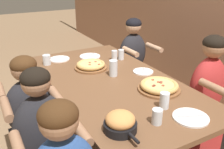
{
  "coord_description": "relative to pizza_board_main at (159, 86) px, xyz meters",
  "views": [
    {
      "loc": [
        1.75,
        -0.96,
        1.66
      ],
      "look_at": [
        0.0,
        0.0,
        0.81
      ],
      "focal_mm": 40.0,
      "sensor_mm": 36.0,
      "label": 1
    }
  ],
  "objects": [
    {
      "name": "empty_plate_a",
      "position": [
        -1.01,
        -0.15,
        -0.03
      ],
      "size": [
        0.23,
        0.23,
        0.02
      ],
      "color": "white",
      "rests_on": "dining_table"
    },
    {
      "name": "drinking_glass_b",
      "position": [
        0.37,
        -0.31,
        0.01
      ],
      "size": [
        0.07,
        0.07,
        0.1
      ],
      "color": "silver",
      "rests_on": "dining_table"
    },
    {
      "name": "drinking_glass_f",
      "position": [
        0.24,
        -0.15,
        0.02
      ],
      "size": [
        0.07,
        0.07,
        0.12
      ],
      "color": "silver",
      "rests_on": "dining_table"
    },
    {
      "name": "drinking_glass_c",
      "position": [
        -0.78,
        0.11,
        0.02
      ],
      "size": [
        0.06,
        0.06,
        0.11
      ],
      "color": "silver",
      "rests_on": "dining_table"
    },
    {
      "name": "empty_plate_d",
      "position": [
        0.43,
        -0.08,
        -0.03
      ],
      "size": [
        0.23,
        0.23,
        0.02
      ],
      "color": "white",
      "rests_on": "dining_table"
    },
    {
      "name": "pizza_board_main",
      "position": [
        0.0,
        0.0,
        0.0
      ],
      "size": [
        0.34,
        0.34,
        0.06
      ],
      "color": "brown",
      "rests_on": "dining_table"
    },
    {
      "name": "ground_plane",
      "position": [
        -0.36,
        -0.23,
        -0.79
      ],
      "size": [
        18.0,
        18.0,
        0.0
      ],
      "primitive_type": "plane",
      "color": "#896B4C",
      "rests_on": "ground"
    },
    {
      "name": "diner_near_center",
      "position": [
        -0.37,
        -0.95,
        -0.29
      ],
      "size": [
        0.51,
        0.4,
        1.09
      ],
      "rotation": [
        0.0,
        0.0,
        1.57
      ],
      "color": "#232328",
      "rests_on": "ground"
    },
    {
      "name": "empty_plate_b",
      "position": [
        -1.09,
        -0.47,
        -0.03
      ],
      "size": [
        0.22,
        0.22,
        0.02
      ],
      "color": "white",
      "rests_on": "dining_table"
    },
    {
      "name": "diner_far_midright",
      "position": [
        0.08,
        0.48,
        -0.26
      ],
      "size": [
        0.51,
        0.4,
        1.17
      ],
      "rotation": [
        0.0,
        0.0,
        -1.57
      ],
      "color": "#B22D2D",
      "rests_on": "ground"
    },
    {
      "name": "empty_plate_c",
      "position": [
        -0.37,
        0.11,
        -0.03
      ],
      "size": [
        0.19,
        0.19,
        0.02
      ],
      "color": "white",
      "rests_on": "dining_table"
    },
    {
      "name": "drinking_glass_d",
      "position": [
        -0.43,
        -0.18,
        0.03
      ],
      "size": [
        0.08,
        0.08,
        0.15
      ],
      "color": "silver",
      "rests_on": "dining_table"
    },
    {
      "name": "drinking_glass_a",
      "position": [
        -0.79,
        0.03,
        0.01
      ],
      "size": [
        0.06,
        0.06,
        0.11
      ],
      "color": "silver",
      "rests_on": "dining_table"
    },
    {
      "name": "diner_far_left",
      "position": [
        -1.11,
        0.48,
        -0.28
      ],
      "size": [
        0.51,
        0.4,
        1.11
      ],
      "rotation": [
        0.0,
        0.0,
        -1.57
      ],
      "color": "#232328",
      "rests_on": "ground"
    },
    {
      "name": "dining_table",
      "position": [
        -0.36,
        -0.23,
        -0.11
      ],
      "size": [
        1.93,
        0.99,
        0.76
      ],
      "color": "brown",
      "rests_on": "ground"
    },
    {
      "name": "pizza_board_second",
      "position": [
        -0.7,
        -0.28,
        -0.0
      ],
      "size": [
        0.32,
        0.32,
        0.06
      ],
      "color": "brown",
      "rests_on": "dining_table"
    },
    {
      "name": "skillet_bowl",
      "position": [
        0.32,
        -0.55,
        0.02
      ],
      "size": [
        0.3,
        0.2,
        0.13
      ],
      "color": "black",
      "rests_on": "dining_table"
    },
    {
      "name": "drinking_glass_e",
      "position": [
        -1.01,
        -0.63,
        0.01
      ],
      "size": [
        0.08,
        0.08,
        0.1
      ],
      "color": "silver",
      "rests_on": "dining_table"
    }
  ]
}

